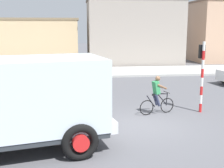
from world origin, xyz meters
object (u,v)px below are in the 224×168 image
Objects in this scene: truck_foreground at (19,99)px; traffic_light_pole at (202,67)px; cyclist at (157,95)px; car_red_near at (53,72)px.

traffic_light_pole is (7.35, 3.50, 0.40)m from truck_foreground.
cyclist is 2.39m from traffic_light_pole.
car_red_near is (-5.06, 7.91, -0.05)m from cyclist.
traffic_light_pole is at bearing 3.25° from cyclist.
car_red_near is at bearing 122.61° from cyclist.
traffic_light_pole is 0.75× the size of car_red_near.
truck_foreground reaches higher than car_red_near.
cyclist is at bearing -57.39° from car_red_near.
car_red_near is at bearing 132.43° from traffic_light_pole.
car_red_near is (-7.12, 7.79, -1.25)m from traffic_light_pole.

